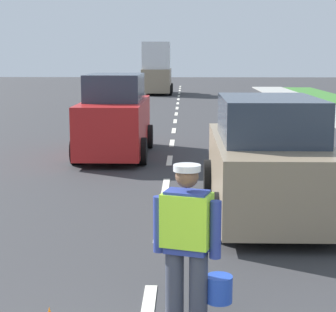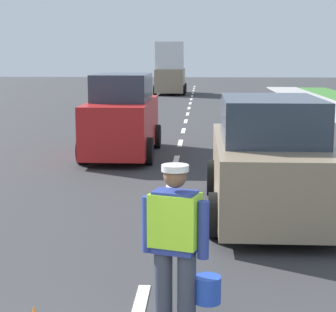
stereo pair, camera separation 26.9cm
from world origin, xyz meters
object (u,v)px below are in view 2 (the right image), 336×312
at_px(road_worker, 178,241).
at_px(car_outgoing_ahead, 268,161).
at_px(delivery_truck, 170,71).
at_px(car_oncoming_lead, 122,118).

height_order(road_worker, car_outgoing_ahead, car_outgoing_ahead).
height_order(road_worker, delivery_truck, delivery_truck).
xyz_separation_m(road_worker, delivery_truck, (-1.98, 35.26, 0.68)).
height_order(delivery_truck, car_oncoming_lead, delivery_truck).
distance_m(road_worker, car_outgoing_ahead, 4.59).
distance_m(road_worker, delivery_truck, 35.32).
bearing_deg(car_oncoming_lead, delivery_truck, 90.15).
height_order(delivery_truck, car_outgoing_ahead, delivery_truck).
height_order(car_oncoming_lead, car_outgoing_ahead, car_oncoming_lead).
bearing_deg(road_worker, car_outgoing_ahead, 73.01).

